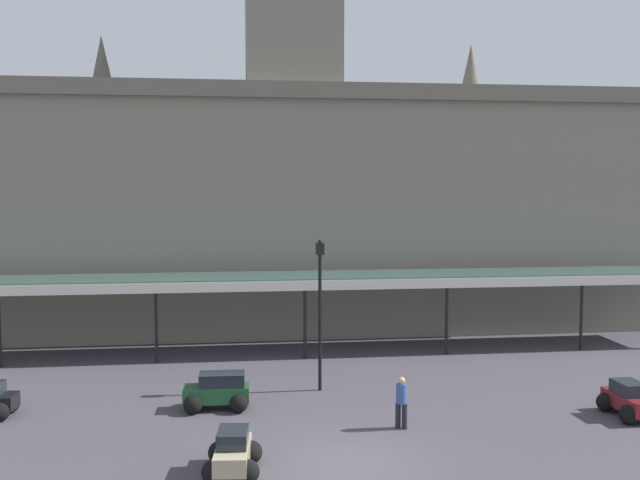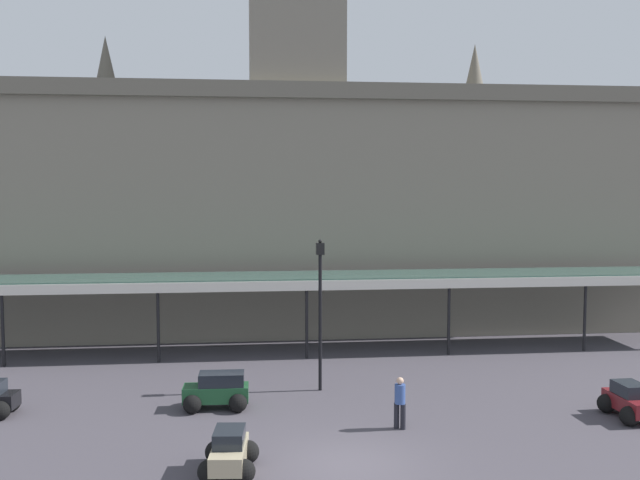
# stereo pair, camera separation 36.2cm
# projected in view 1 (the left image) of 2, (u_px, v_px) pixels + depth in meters

# --- Properties ---
(ground_plane) EXTENTS (140.00, 140.00, 0.00)m
(ground_plane) POSITION_uv_depth(u_px,v_px,m) (348.00, 464.00, 19.55)
(ground_plane) COLOR #444048
(station_building) EXTENTS (43.34, 6.18, 22.78)m
(station_building) POSITION_uv_depth(u_px,v_px,m) (293.00, 195.00, 37.48)
(station_building) COLOR gray
(station_building) RESTS_ON ground
(entrance_canopy) EXTENTS (39.35, 3.26, 3.59)m
(entrance_canopy) POSITION_uv_depth(u_px,v_px,m) (302.00, 278.00, 32.52)
(entrance_canopy) COLOR #38564C
(entrance_canopy) RESTS_ON ground
(car_green_estate) EXTENTS (2.27, 1.58, 1.27)m
(car_green_estate) POSITION_uv_depth(u_px,v_px,m) (218.00, 393.00, 24.31)
(car_green_estate) COLOR #1E512D
(car_green_estate) RESTS_ON ground
(car_maroon_sedan) EXTENTS (1.57, 2.08, 1.19)m
(car_maroon_sedan) POSITION_uv_depth(u_px,v_px,m) (629.00, 402.00, 23.50)
(car_maroon_sedan) COLOR maroon
(car_maroon_sedan) RESTS_ON ground
(car_beige_sedan) EXTENTS (1.64, 2.12, 1.19)m
(car_beige_sedan) POSITION_uv_depth(u_px,v_px,m) (233.00, 455.00, 18.87)
(car_beige_sedan) COLOR tan
(car_beige_sedan) RESTS_ON ground
(pedestrian_crossing_forecourt) EXTENTS (0.35, 0.34, 1.67)m
(pedestrian_crossing_forecourt) POSITION_uv_depth(u_px,v_px,m) (401.00, 400.00, 22.34)
(pedestrian_crossing_forecourt) COLOR black
(pedestrian_crossing_forecourt) RESTS_ON ground
(victorian_lamppost) EXTENTS (0.30, 0.30, 5.74)m
(victorian_lamppost) POSITION_uv_depth(u_px,v_px,m) (320.00, 299.00, 26.32)
(victorian_lamppost) COLOR black
(victorian_lamppost) RESTS_ON ground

